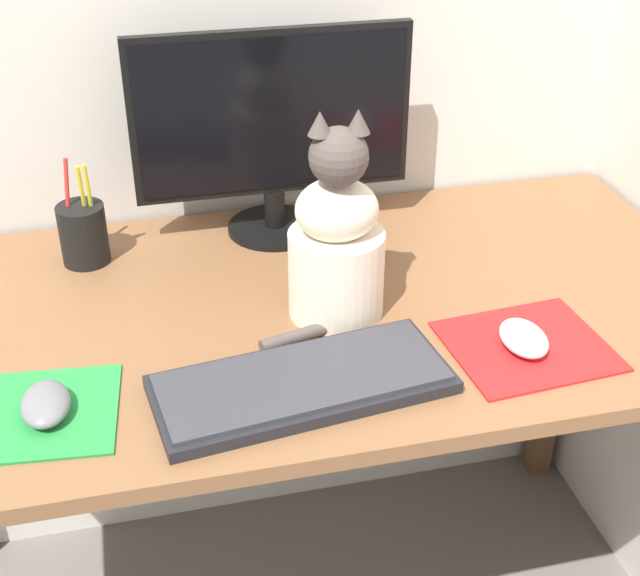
{
  "coord_description": "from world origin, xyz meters",
  "views": [
    {
      "loc": [
        -0.22,
        -1.15,
        1.51
      ],
      "look_at": [
        0.02,
        -0.12,
        0.86
      ],
      "focal_mm": 50.0,
      "sensor_mm": 36.0,
      "label": 1
    }
  ],
  "objects": [
    {
      "name": "pen_cup",
      "position": [
        -0.3,
        0.22,
        0.81
      ],
      "size": [
        0.08,
        0.08,
        0.18
      ],
      "color": "black",
      "rests_on": "desk"
    },
    {
      "name": "mousepad_right",
      "position": [
        0.31,
        -0.19,
        0.76
      ],
      "size": [
        0.24,
        0.22,
        0.0
      ],
      "rotation": [
        0.0,
        0.0,
        0.08
      ],
      "color": "red",
      "rests_on": "desk"
    },
    {
      "name": "computer_mouse_right",
      "position": [
        0.3,
        -0.19,
        0.78
      ],
      "size": [
        0.06,
        0.1,
        0.03
      ],
      "color": "white",
      "rests_on": "mousepad_right"
    },
    {
      "name": "desk",
      "position": [
        0.0,
        0.0,
        0.66
      ],
      "size": [
        1.41,
        0.7,
        0.76
      ],
      "color": "brown",
      "rests_on": "ground_plane"
    },
    {
      "name": "mousepad_left",
      "position": [
        -0.38,
        -0.18,
        0.76
      ],
      "size": [
        0.23,
        0.21,
        0.0
      ],
      "rotation": [
        0.0,
        0.0,
        -0.09
      ],
      "color": "#238438",
      "rests_on": "desk"
    },
    {
      "name": "computer_mouse_left",
      "position": [
        -0.36,
        -0.19,
        0.78
      ],
      "size": [
        0.06,
        0.1,
        0.03
      ],
      "color": "slate",
      "rests_on": "mousepad_left"
    },
    {
      "name": "keyboard",
      "position": [
        -0.03,
        -0.21,
        0.77
      ],
      "size": [
        0.42,
        0.22,
        0.02
      ],
      "rotation": [
        0.0,
        0.0,
        0.13
      ],
      "color": "black",
      "rests_on": "desk"
    },
    {
      "name": "monitor",
      "position": [
        0.03,
        0.26,
        0.96
      ],
      "size": [
        0.48,
        0.17,
        0.36
      ],
      "color": "black",
      "rests_on": "desk"
    },
    {
      "name": "cat",
      "position": [
        0.07,
        -0.03,
        0.88
      ],
      "size": [
        0.21,
        0.17,
        0.33
      ],
      "rotation": [
        0.0,
        0.0,
        -0.08
      ],
      "color": "beige",
      "rests_on": "desk"
    }
  ]
}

